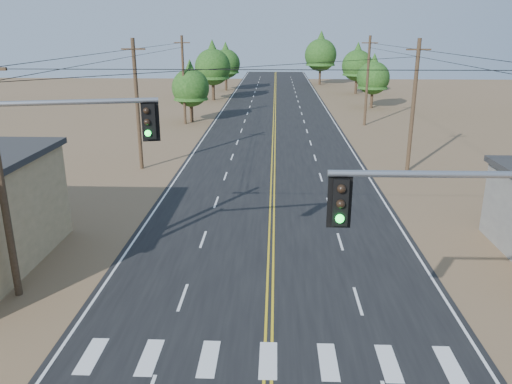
{
  "coord_description": "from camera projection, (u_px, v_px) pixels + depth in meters",
  "views": [
    {
      "loc": [
        0.15,
        -6.12,
        10.53
      ],
      "look_at": [
        -0.7,
        15.5,
        3.5
      ],
      "focal_mm": 35.0,
      "sensor_mm": 36.0,
      "label": 1
    }
  ],
  "objects": [
    {
      "name": "road",
      "position": [
        273.0,
        177.0,
        37.58
      ],
      "size": [
        15.0,
        200.0,
        0.02
      ],
      "primitive_type": "cube",
      "color": "black",
      "rests_on": "ground"
    },
    {
      "name": "utility_pole_left_near",
      "position": [
        0.0,
        177.0,
        19.29
      ],
      "size": [
        1.8,
        0.3,
        10.0
      ],
      "color": "#4C3826",
      "rests_on": "ground"
    },
    {
      "name": "utility_pole_left_mid",
      "position": [
        137.0,
        104.0,
        38.3
      ],
      "size": [
        1.8,
        0.3,
        10.0
      ],
      "color": "#4C3826",
      "rests_on": "ground"
    },
    {
      "name": "utility_pole_left_far",
      "position": [
        184.0,
        80.0,
        57.31
      ],
      "size": [
        1.8,
        0.3,
        10.0
      ],
      "color": "#4C3826",
      "rests_on": "ground"
    },
    {
      "name": "utility_pole_right_mid",
      "position": [
        413.0,
        106.0,
        37.51
      ],
      "size": [
        1.8,
        0.3,
        10.0
      ],
      "color": "#4C3826",
      "rests_on": "ground"
    },
    {
      "name": "utility_pole_right_far",
      "position": [
        367.0,
        80.0,
        56.52
      ],
      "size": [
        1.8,
        0.3,
        10.0
      ],
      "color": "#4C3826",
      "rests_on": "ground"
    },
    {
      "name": "signal_mast_left",
      "position": [
        17.0,
        174.0,
        17.61
      ],
      "size": [
        7.12,
        1.91,
        8.39
      ],
      "rotation": [
        0.0,
        0.0,
        0.23
      ],
      "color": "gray",
      "rests_on": "ground"
    },
    {
      "name": "tree_left_near",
      "position": [
        190.0,
        84.0,
        58.78
      ],
      "size": [
        4.42,
        4.42,
        7.36
      ],
      "color": "#3F2D1E",
      "rests_on": "ground"
    },
    {
      "name": "tree_left_mid",
      "position": [
        213.0,
        63.0,
        77.17
      ],
      "size": [
        5.56,
        5.56,
        9.26
      ],
      "color": "#3F2D1E",
      "rests_on": "ground"
    },
    {
      "name": "tree_left_far",
      "position": [
        226.0,
        61.0,
        90.05
      ],
      "size": [
        5.18,
        5.18,
        8.64
      ],
      "color": "#3F2D1E",
      "rests_on": "ground"
    },
    {
      "name": "tree_right_near",
      "position": [
        373.0,
        75.0,
        69.59
      ],
      "size": [
        4.55,
        4.55,
        7.58
      ],
      "color": "#3F2D1E",
      "rests_on": "ground"
    },
    {
      "name": "tree_right_mid",
      "position": [
        357.0,
        62.0,
        85.14
      ],
      "size": [
        5.23,
        5.23,
        8.71
      ],
      "color": "#3F2D1E",
      "rests_on": "ground"
    },
    {
      "name": "tree_right_far",
      "position": [
        321.0,
        52.0,
        99.47
      ],
      "size": [
        6.34,
        6.34,
        10.57
      ],
      "color": "#3F2D1E",
      "rests_on": "ground"
    }
  ]
}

